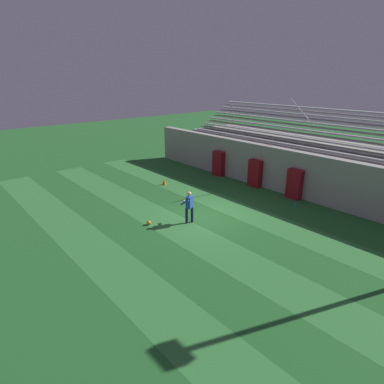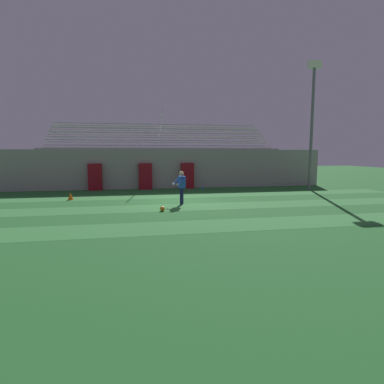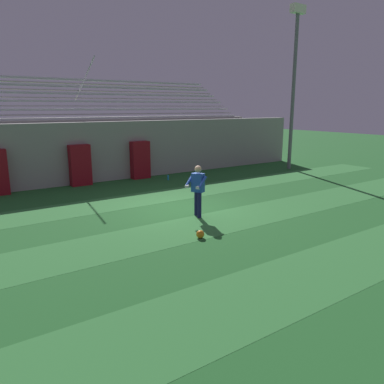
{
  "view_description": "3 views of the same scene",
  "coord_description": "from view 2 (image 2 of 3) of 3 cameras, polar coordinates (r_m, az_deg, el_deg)",
  "views": [
    {
      "loc": [
        11.29,
        -10.75,
        7.04
      ],
      "look_at": [
        -0.01,
        -0.94,
        1.63
      ],
      "focal_mm": 30.0,
      "sensor_mm": 36.0,
      "label": 1
    },
    {
      "loc": [
        -2.52,
        -16.85,
        2.6
      ],
      "look_at": [
        0.36,
        -1.84,
        0.71
      ],
      "focal_mm": 30.0,
      "sensor_mm": 36.0,
      "label": 2
    },
    {
      "loc": [
        -6.82,
        -10.59,
        3.48
      ],
      "look_at": [
        0.04,
        -0.67,
        0.72
      ],
      "focal_mm": 35.0,
      "sensor_mm": 36.0,
      "label": 3
    }
  ],
  "objects": [
    {
      "name": "back_wall",
      "position": [
        23.51,
        -4.69,
        4.11
      ],
      "size": [
        24.0,
        0.6,
        2.8
      ],
      "primitive_type": "cube",
      "color": "#999691",
      "rests_on": "ground"
    },
    {
      "name": "water_bottle",
      "position": [
        22.31,
        1.92,
        0.67
      ],
      "size": [
        0.07,
        0.07,
        0.24
      ],
      "primitive_type": "cylinder",
      "color": "#1E8CD8",
      "rests_on": "ground"
    },
    {
      "name": "floodlight_pole",
      "position": [
        24.21,
        20.63,
        13.39
      ],
      "size": [
        0.9,
        0.36,
        8.72
      ],
      "color": "slate",
      "rests_on": "ground"
    },
    {
      "name": "turf_stripe_near",
      "position": [
        11.44,
        2.18,
        -6.06
      ],
      "size": [
        28.0,
        2.02,
        0.01
      ],
      "primitive_type": "cube",
      "color": "#337A38",
      "rests_on": "ground"
    },
    {
      "name": "bleacher_stand",
      "position": [
        26.19,
        -5.33,
        4.64
      ],
      "size": [
        18.0,
        4.75,
        5.83
      ],
      "color": "#999691",
      "rests_on": "ground"
    },
    {
      "name": "ground_plane",
      "position": [
        17.23,
        -2.31,
        -1.62
      ],
      "size": [
        80.0,
        80.0,
        0.0
      ],
      "primitive_type": "plane",
      "color": "#236028"
    },
    {
      "name": "padding_pillar_gate_right",
      "position": [
        23.21,
        -0.84,
        2.9
      ],
      "size": [
        0.91,
        0.44,
        1.83
      ],
      "primitive_type": "cube",
      "color": "maroon",
      "rests_on": "ground"
    },
    {
      "name": "padding_pillar_gate_left",
      "position": [
        22.88,
        -8.27,
        2.77
      ],
      "size": [
        0.91,
        0.44,
        1.83
      ],
      "primitive_type": "cube",
      "color": "maroon",
      "rests_on": "ground"
    },
    {
      "name": "traffic_cone",
      "position": [
        18.85,
        -20.8,
        -0.69
      ],
      "size": [
        0.3,
        0.3,
        0.42
      ],
      "primitive_type": "cone",
      "color": "orange",
      "rests_on": "ground"
    },
    {
      "name": "goalkeeper",
      "position": [
        16.02,
        -1.9,
        1.16
      ],
      "size": [
        0.67,
        0.72,
        1.67
      ],
      "color": "#19194C",
      "rests_on": "ground"
    },
    {
      "name": "turf_stripe_mid",
      "position": [
        15.31,
        -1.22,
        -2.7
      ],
      "size": [
        28.0,
        2.02,
        0.01
      ],
      "primitive_type": "cube",
      "color": "#337A38",
      "rests_on": "ground"
    },
    {
      "name": "padding_pillar_far_left",
      "position": [
        22.99,
        -16.84,
        2.56
      ],
      "size": [
        0.91,
        0.44,
        1.83
      ],
      "primitive_type": "cube",
      "color": "maroon",
      "rests_on": "ground"
    },
    {
      "name": "soccer_ball",
      "position": [
        14.32,
        -5.29,
        -2.98
      ],
      "size": [
        0.22,
        0.22,
        0.22
      ],
      "primitive_type": "sphere",
      "color": "orange",
      "rests_on": "ground"
    },
    {
      "name": "turf_stripe_far",
      "position": [
        19.25,
        -3.23,
        -0.7
      ],
      "size": [
        28.0,
        2.02,
        0.01
      ],
      "primitive_type": "cube",
      "color": "#337A38",
      "rests_on": "ground"
    }
  ]
}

